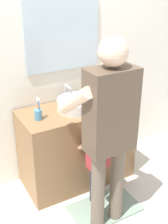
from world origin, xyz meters
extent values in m
plane|color=silver|center=(0.00, 0.00, 0.00)|extent=(14.00, 14.00, 0.00)
cube|color=silver|center=(0.00, 0.62, 1.35)|extent=(4.40, 0.08, 2.70)
cube|color=silver|center=(0.00, 0.57, 1.48)|extent=(0.77, 0.02, 0.66)
cube|color=olive|center=(0.00, 0.30, 0.41)|extent=(1.12, 0.54, 0.83)
cylinder|color=silver|center=(0.00, 0.28, 0.88)|extent=(0.39, 0.39, 0.11)
cylinder|color=#B1B1AD|center=(0.00, 0.28, 0.89)|extent=(0.32, 0.32, 0.09)
cylinder|color=#B7BABF|center=(0.00, 0.53, 0.92)|extent=(0.03, 0.03, 0.18)
cylinder|color=#B7BABF|center=(0.00, 0.47, 1.00)|extent=(0.02, 0.12, 0.02)
cylinder|color=#B7BABF|center=(-0.07, 0.53, 0.85)|extent=(0.04, 0.04, 0.05)
cylinder|color=#B7BABF|center=(0.07, 0.53, 0.85)|extent=(0.04, 0.04, 0.05)
cylinder|color=#4C8EB2|center=(-0.41, 0.26, 0.87)|extent=(0.07, 0.07, 0.09)
cylinder|color=blue|center=(-0.40, 0.25, 0.93)|extent=(0.02, 0.02, 0.17)
cube|color=white|center=(-0.40, 0.25, 1.02)|extent=(0.01, 0.02, 0.02)
cylinder|color=orange|center=(-0.40, 0.27, 0.93)|extent=(0.03, 0.02, 0.17)
cube|color=white|center=(-0.40, 0.27, 1.02)|extent=(0.01, 0.02, 0.02)
cylinder|color=#B27FC6|center=(0.39, 0.32, 0.89)|extent=(0.06, 0.06, 0.13)
cylinder|color=#2D2D2D|center=(0.39, 0.32, 0.97)|extent=(0.02, 0.02, 0.03)
cube|color=gray|center=(0.00, -0.25, 0.01)|extent=(0.64, 0.40, 0.02)
cylinder|color=#2D334C|center=(-0.05, -0.11, 0.20)|extent=(0.06, 0.06, 0.40)
cylinder|color=#2D334C|center=(0.05, -0.11, 0.20)|extent=(0.06, 0.06, 0.40)
cube|color=#B7383D|center=(0.00, -0.11, 0.57)|extent=(0.20, 0.11, 0.35)
sphere|color=#D8A884|center=(0.00, -0.11, 0.81)|extent=(0.11, 0.11, 0.11)
cylinder|color=#D8A884|center=(-0.11, -0.02, 0.60)|extent=(0.05, 0.24, 0.19)
cylinder|color=#D8A884|center=(0.11, -0.02, 0.60)|extent=(0.05, 0.24, 0.19)
cylinder|color=#6B5B4C|center=(-0.17, -0.38, 0.38)|extent=(0.12, 0.12, 0.76)
cylinder|color=#6B5B4C|center=(0.02, -0.38, 0.38)|extent=(0.12, 0.12, 0.76)
cube|color=brown|center=(-0.07, -0.38, 1.09)|extent=(0.38, 0.22, 0.66)
sphere|color=beige|center=(-0.07, -0.38, 1.54)|extent=(0.22, 0.22, 0.22)
cylinder|color=beige|center=(-0.28, -0.21, 1.15)|extent=(0.09, 0.46, 0.36)
cylinder|color=beige|center=(0.14, -0.21, 1.15)|extent=(0.09, 0.46, 0.36)
cylinder|color=yellow|center=(0.14, -0.03, 0.98)|extent=(0.01, 0.14, 0.03)
cube|color=white|center=(0.14, 0.04, 0.99)|extent=(0.01, 0.02, 0.02)
camera|label=1|loc=(-1.23, -2.02, 2.03)|focal=47.43mm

